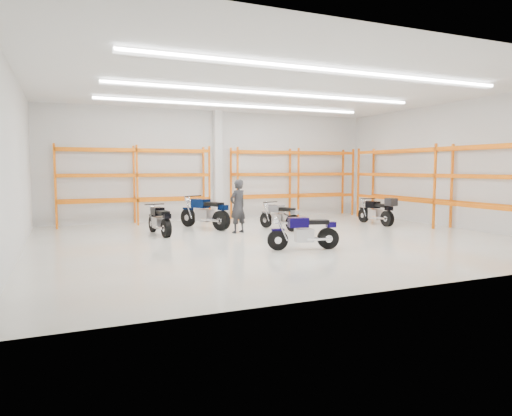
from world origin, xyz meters
name	(u,v)px	position (x,y,z in m)	size (l,w,h in m)	color
ground	(279,239)	(0.00, 0.00, 0.00)	(14.00, 14.00, 0.00)	beige
room_shell	(279,129)	(0.00, 0.03, 3.28)	(14.02, 12.02, 4.51)	silver
motorcycle_main	(307,233)	(-0.11, -1.89, 0.44)	(1.89, 0.78, 0.94)	black
motorcycle_back_a	(160,221)	(-3.14, 2.26, 0.45)	(0.65, 1.97, 0.97)	black
motorcycle_back_b	(206,214)	(-1.33, 3.14, 0.54)	(1.25, 2.15, 1.15)	black
motorcycle_back_c	(281,217)	(0.98, 1.86, 0.45)	(0.81, 1.89, 0.95)	black
motorcycle_back_d	(378,212)	(4.96, 1.65, 0.51)	(0.66, 2.05, 1.06)	black
standing_man	(238,206)	(-0.66, 1.74, 0.89)	(0.65, 0.42, 1.77)	black
structural_column	(218,165)	(0.00, 5.82, 2.25)	(0.32, 0.32, 4.50)	white
pallet_racking_back_left	(136,177)	(-3.40, 5.48, 1.79)	(5.67, 0.87, 3.00)	#EE4800
pallet_racking_back_right	(294,176)	(3.40, 5.48, 1.79)	(5.67, 0.87, 3.00)	#EE4800
pallet_racking_side	(444,177)	(6.48, 0.00, 1.81)	(0.87, 9.07, 3.00)	#EE4800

